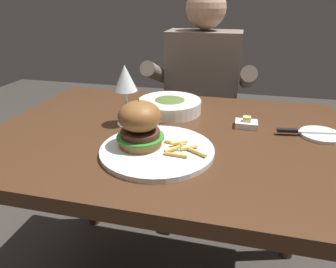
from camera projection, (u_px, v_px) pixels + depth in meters
The scene contains 10 objects.
dining_table at pixel (169, 160), 0.98m from camera, with size 1.12×0.79×0.74m.
main_plate at pixel (158, 150), 0.81m from camera, with size 0.31×0.31×0.01m, color white.
burger_sandwich at pixel (140, 124), 0.80m from camera, with size 0.13×0.13×0.13m.
fries_pile at pixel (181, 148), 0.79m from camera, with size 0.13×0.09×0.01m.
wine_glass at pixel (125, 80), 0.93m from camera, with size 0.07×0.07×0.20m.
bread_plate at pixel (321, 135), 0.91m from camera, with size 0.12×0.12×0.01m, color white.
table_knife at pixel (305, 131), 0.91m from camera, with size 0.20×0.04×0.01m.
butter_dish at pixel (246, 124), 0.97m from camera, with size 0.07×0.05×0.04m.
soup_bowl at pixel (170, 105), 1.09m from camera, with size 0.23×0.23×0.05m.
diner_person at pixel (201, 112), 1.60m from camera, with size 0.51×0.36×1.18m.
Camera 1 is at (0.20, -0.84, 1.12)m, focal length 32.00 mm.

